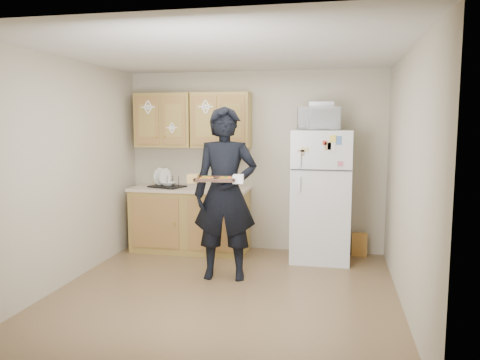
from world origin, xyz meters
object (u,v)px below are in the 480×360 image
dish_rack (167,181)px  baking_tray (216,180)px  refrigerator (321,196)px  microwave (318,119)px  person (225,194)px

dish_rack → baking_tray: bearing=-51.2°
refrigerator → microwave: size_ratio=3.24×
person → microwave: (1.00, 0.92, 0.86)m
baking_tray → microwave: (1.03, 1.21, 0.66)m
baking_tray → dish_rack: bearing=121.9°
refrigerator → microwave: microwave is taller
person → baking_tray: (-0.04, -0.30, 0.20)m
microwave → dish_rack: microwave is taller
baking_tray → microwave: size_ratio=0.82×
person → microwave: bearing=35.7°
refrigerator → dish_rack: 2.13m
microwave → dish_rack: (-2.06, 0.07, -0.86)m
microwave → person: bearing=-144.8°
refrigerator → person: person is taller
person → microwave: 1.60m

